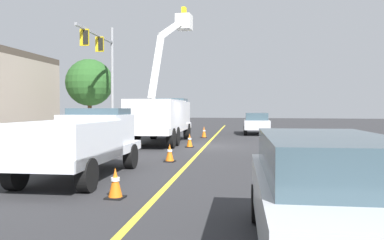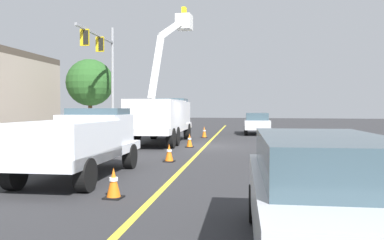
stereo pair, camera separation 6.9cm
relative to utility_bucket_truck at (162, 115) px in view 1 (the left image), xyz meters
The scene contains 13 objects.
ground 3.62m from the utility_bucket_truck, 116.80° to the right, with size 120.00×120.00×0.00m, color #2D2D30.
sidewalk_far_side 6.20m from the utility_bucket_truck, 112.91° to the left, with size 60.00×3.60×0.12m, color #B2ADA3.
lane_centre_stripe 3.62m from the utility_bucket_truck, 116.80° to the right, with size 50.00×0.16×0.01m, color yellow.
utility_bucket_truck is the anchor object (origin of this frame).
service_pickup_truck 11.46m from the utility_bucket_truck, behind, with size 5.79×2.67×2.06m.
passing_minivan 10.23m from the utility_bucket_truck, 28.87° to the right, with size 4.97×2.39×1.69m.
trailing_sedan 17.77m from the utility_bucket_truck, 154.88° to the right, with size 4.97×2.39×1.69m.
traffic_cone_leading 13.95m from the utility_bucket_truck, 166.53° to the right, with size 0.40×0.40×0.71m.
traffic_cone_mid_front 8.14m from the utility_bucket_truck, 160.10° to the right, with size 0.40×0.40×0.69m.
traffic_cone_mid_rear 3.37m from the utility_bucket_truck, 134.82° to the right, with size 0.40×0.40×0.73m.
traffic_cone_trailing 4.88m from the utility_bucket_truck, 20.17° to the right, with size 0.40×0.40×0.79m.
traffic_signal_mast 6.69m from the utility_bucket_truck, 63.24° to the left, with size 6.23×0.90×7.93m.
street_tree_right 10.39m from the utility_bucket_truck, 52.77° to the left, with size 3.73×3.73×5.97m.
Camera 1 is at (-20.03, -4.06, 2.06)m, focal length 35.55 mm.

